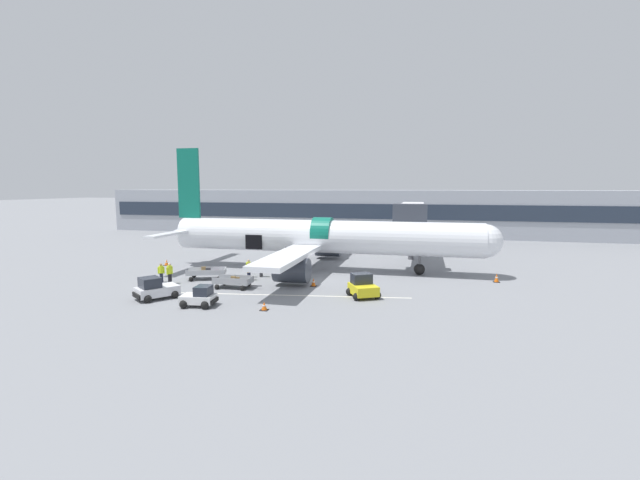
{
  "coord_description": "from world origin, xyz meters",
  "views": [
    {
      "loc": [
        8.98,
        -35.23,
        8.07
      ],
      "look_at": [
        -0.13,
        2.23,
        3.3
      ],
      "focal_mm": 24.0,
      "sensor_mm": 36.0,
      "label": 1
    }
  ],
  "objects": [
    {
      "name": "baggage_tug_lead",
      "position": [
        -9.85,
        -8.54,
        0.7
      ],
      "size": [
        3.02,
        3.32,
        1.62
      ],
      "color": "silver",
      "rests_on": "ground_plane"
    },
    {
      "name": "ground_crew_supervisor",
      "position": [
        -11.61,
        -3.99,
        0.94
      ],
      "size": [
        0.52,
        0.62,
        1.78
      ],
      "color": "black",
      "rests_on": "ground_plane"
    },
    {
      "name": "safety_cone_engine_left",
      "position": [
        -1.08,
        -9.44,
        0.26
      ],
      "size": [
        0.54,
        0.54,
        0.57
      ],
      "color": "black",
      "rests_on": "ground_plane"
    },
    {
      "name": "baggage_cart_loading",
      "position": [
        -9.46,
        -1.53,
        0.5
      ],
      "size": [
        4.29,
        2.74,
        1.05
      ],
      "color": "#B7BABF",
      "rests_on": "ground_plane"
    },
    {
      "name": "jet_bridge_stub",
      "position": [
        7.69,
        12.38,
        4.93
      ],
      "size": [
        3.25,
        14.08,
        6.47
      ],
      "color": "#4C4C51",
      "rests_on": "ground_plane"
    },
    {
      "name": "baggage_cart_queued",
      "position": [
        -5.7,
        -4.12,
        0.46
      ],
      "size": [
        3.98,
        1.93,
        1.03
      ],
      "color": "#999BA0",
      "rests_on": "ground_plane"
    },
    {
      "name": "ground_crew_helper",
      "position": [
        -5.68,
        -1.13,
        0.81
      ],
      "size": [
        0.36,
        0.53,
        1.55
      ],
      "color": "#1E2338",
      "rests_on": "ground_plane"
    },
    {
      "name": "baggage_tug_rear",
      "position": [
        4.75,
        -4.43,
        0.72
      ],
      "size": [
        2.72,
        2.89,
        1.7
      ],
      "color": "yellow",
      "rests_on": "ground_plane"
    },
    {
      "name": "ground_plane",
      "position": [
        0.0,
        0.0,
        0.0
      ],
      "size": [
        500.0,
        500.0,
        0.0
      ],
      "primitive_type": "plane",
      "color": "gray"
    },
    {
      "name": "ground_crew_loader_a",
      "position": [
        -6.2,
        -0.0,
        0.86
      ],
      "size": [
        0.57,
        0.44,
        1.63
      ],
      "color": "#1E2338",
      "rests_on": "ground_plane"
    },
    {
      "name": "ground_crew_driver",
      "position": [
        -12.65,
        -3.63,
        0.86
      ],
      "size": [
        0.52,
        0.52,
        1.64
      ],
      "color": "#1E2338",
      "rests_on": "ground_plane"
    },
    {
      "name": "apron_marking_line",
      "position": [
        -2.12,
        -5.54,
        0.0
      ],
      "size": [
        20.88,
        3.28,
        0.01
      ],
      "color": "silver",
      "rests_on": "ground_plane"
    },
    {
      "name": "safety_cone_nose",
      "position": [
        15.2,
        3.16,
        0.36
      ],
      "size": [
        0.52,
        0.52,
        0.75
      ],
      "color": "black",
      "rests_on": "ground_plane"
    },
    {
      "name": "safety_cone_wingtip",
      "position": [
        0.35,
        -2.02,
        0.32
      ],
      "size": [
        0.51,
        0.51,
        0.68
      ],
      "color": "black",
      "rests_on": "ground_plane"
    },
    {
      "name": "airplane",
      "position": [
        -0.99,
        4.82,
        3.2
      ],
      "size": [
        33.01,
        26.47,
        12.03
      ],
      "color": "white",
      "rests_on": "ground_plane"
    },
    {
      "name": "ground_crew_loader_b",
      "position": [
        -5.18,
        0.44,
        0.9
      ],
      "size": [
        0.58,
        0.52,
        1.71
      ],
      "color": "#2D2D33",
      "rests_on": "ground_plane"
    },
    {
      "name": "terminal_strip",
      "position": [
        0.0,
        38.85,
        3.79
      ],
      "size": [
        95.46,
        9.35,
        7.57
      ],
      "color": "#9EA3AD",
      "rests_on": "ground_plane"
    },
    {
      "name": "baggage_tug_mid",
      "position": [
        -5.72,
        -9.54,
        0.6
      ],
      "size": [
        2.46,
        2.1,
        1.41
      ],
      "color": "white",
      "rests_on": "ground_plane"
    },
    {
      "name": "safety_cone_tail",
      "position": [
        -16.87,
        3.53,
        0.27
      ],
      "size": [
        0.65,
        0.65,
        0.59
      ],
      "color": "black",
      "rests_on": "ground_plane"
    }
  ]
}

